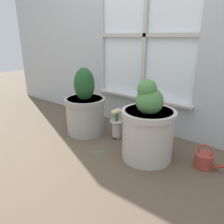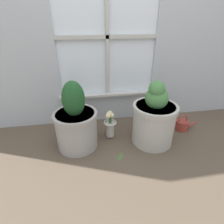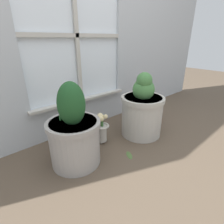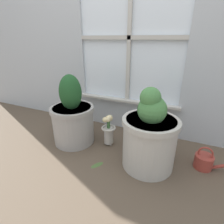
{
  "view_description": "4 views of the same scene",
  "coord_description": "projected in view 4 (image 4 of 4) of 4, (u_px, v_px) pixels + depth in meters",
  "views": [
    {
      "loc": [
        1.11,
        -1.26,
        0.93
      ],
      "look_at": [
        -0.06,
        0.23,
        0.27
      ],
      "focal_mm": 35.0,
      "sensor_mm": 36.0,
      "label": 1
    },
    {
      "loc": [
        -0.27,
        -1.22,
        1.1
      ],
      "look_at": [
        -0.03,
        0.19,
        0.34
      ],
      "focal_mm": 28.0,
      "sensor_mm": 36.0,
      "label": 2
    },
    {
      "loc": [
        -0.92,
        -0.86,
        0.92
      ],
      "look_at": [
        0.02,
        0.19,
        0.32
      ],
      "focal_mm": 28.0,
      "sensor_mm": 36.0,
      "label": 3
    },
    {
      "loc": [
        0.57,
        -1.01,
        0.94
      ],
      "look_at": [
        0.01,
        0.23,
        0.36
      ],
      "focal_mm": 28.0,
      "sensor_mm": 36.0,
      "label": 4
    }
  ],
  "objects": [
    {
      "name": "flower_vase",
      "position": [
        108.0,
        130.0,
        1.61
      ],
      "size": [
        0.13,
        0.13,
        0.3
      ],
      "color": "#BCB7AD",
      "rests_on": "ground_plane"
    },
    {
      "name": "fallen_leaf",
      "position": [
        97.0,
        165.0,
        1.39
      ],
      "size": [
        0.09,
        0.12,
        0.01
      ],
      "color": "#476633",
      "rests_on": "ground_plane"
    },
    {
      "name": "potted_plant_right",
      "position": [
        149.0,
        136.0,
        1.31
      ],
      "size": [
        0.42,
        0.42,
        0.64
      ],
      "color": "#B7B2A8",
      "rests_on": "ground_plane"
    },
    {
      "name": "potted_plant_left",
      "position": [
        73.0,
        118.0,
        1.63
      ],
      "size": [
        0.4,
        0.4,
        0.65
      ],
      "color": "#9E9993",
      "rests_on": "ground_plane"
    },
    {
      "name": "ground_plane",
      "position": [
        99.0,
        162.0,
        1.43
      ],
      "size": [
        10.0,
        10.0,
        0.0
      ],
      "primitive_type": "plane",
      "color": "brown"
    },
    {
      "name": "watering_can",
      "position": [
        204.0,
        161.0,
        1.35
      ],
      "size": [
        0.25,
        0.14,
        0.19
      ],
      "color": "#99382D",
      "rests_on": "ground_plane"
    }
  ]
}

